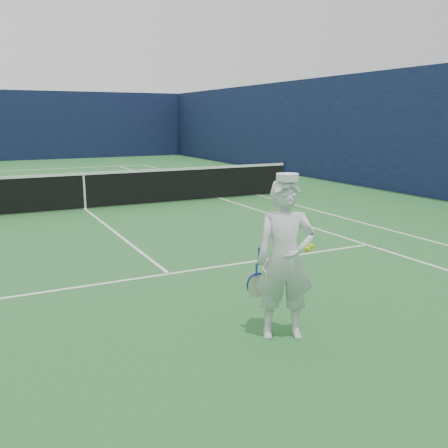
% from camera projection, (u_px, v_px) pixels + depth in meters
% --- Properties ---
extents(ground, '(80.00, 80.00, 0.00)m').
position_uv_depth(ground, '(85.00, 210.00, 13.51)').
color(ground, '#26642B').
rests_on(ground, ground).
extents(court_markings, '(11.03, 23.83, 0.01)m').
position_uv_depth(court_markings, '(85.00, 209.00, 13.51)').
color(court_markings, white).
rests_on(court_markings, ground).
extents(windscreen_fence, '(20.12, 36.12, 4.00)m').
position_uv_depth(windscreen_fence, '(81.00, 135.00, 13.09)').
color(windscreen_fence, '#0E1534').
rests_on(windscreen_fence, ground).
extents(tennis_net, '(12.88, 0.09, 1.07)m').
position_uv_depth(tennis_net, '(84.00, 189.00, 13.40)').
color(tennis_net, '#141E4C').
rests_on(tennis_net, ground).
extents(tennis_player, '(0.77, 0.73, 1.85)m').
position_uv_depth(tennis_player, '(285.00, 259.00, 5.50)').
color(tennis_player, white).
rests_on(tennis_player, ground).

